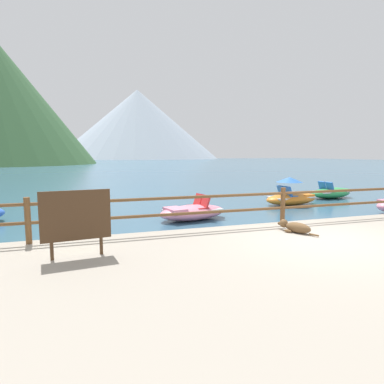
{
  "coord_description": "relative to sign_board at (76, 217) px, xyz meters",
  "views": [
    {
      "loc": [
        -4.79,
        -5.57,
        2.21
      ],
      "look_at": [
        -1.34,
        5.0,
        0.9
      ],
      "focal_mm": 30.32,
      "sensor_mm": 36.0,
      "label": 1
    }
  ],
  "objects": [
    {
      "name": "sign_board",
      "position": [
        0.0,
        0.0,
        0.0
      ],
      "size": [
        1.18,
        0.18,
        1.19
      ],
      "color": "beige",
      "rests_on": "promenade_dock"
    },
    {
      "name": "pedal_boat_1",
      "position": [
        3.55,
        4.34,
        -0.86
      ],
      "size": [
        2.6,
        1.66,
        0.84
      ],
      "color": "pink",
      "rests_on": "ground"
    },
    {
      "name": "pedal_boat_2",
      "position": [
        11.86,
        7.29,
        -0.86
      ],
      "size": [
        2.54,
        1.51,
        0.85
      ],
      "color": "green",
      "rests_on": "ground"
    },
    {
      "name": "dock_railing",
      "position": [
        4.99,
        1.22,
        -0.14
      ],
      "size": [
        23.92,
        0.12,
        0.95
      ],
      "color": "brown",
      "rests_on": "promenade_dock"
    },
    {
      "name": "ground_plane",
      "position": [
        4.99,
        39.67,
        -1.13
      ],
      "size": [
        200.0,
        200.0,
        0.0
      ],
      "primitive_type": "plane",
      "color": "#38607A"
    },
    {
      "name": "dog_resting",
      "position": [
        4.77,
        0.36,
        -0.61
      ],
      "size": [
        0.52,
        1.04,
        0.26
      ],
      "color": "brown",
      "rests_on": "promenade_dock"
    },
    {
      "name": "pedal_boat_0",
      "position": [
        8.65,
        6.06,
        -0.74
      ],
      "size": [
        2.57,
        1.39,
        1.22
      ],
      "color": "orange",
      "rests_on": "ground"
    },
    {
      "name": "distant_peak",
      "position": [
        23.69,
        146.98,
        14.57
      ],
      "size": [
        73.72,
        73.72,
        31.4
      ],
      "primitive_type": "cone",
      "color": "#9EADBC",
      "rests_on": "ground"
    }
  ]
}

